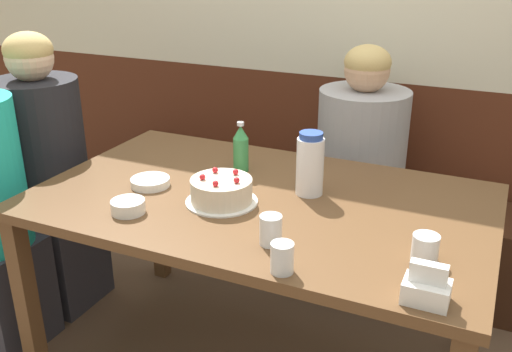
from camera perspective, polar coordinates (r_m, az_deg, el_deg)
The scene contains 14 objects.
back_wall at distance 2.77m, azimuth 9.80°, elevation 16.29°, with size 4.80×0.04×2.50m.
bench_seat at distance 2.86m, azimuth 7.27°, elevation -5.16°, with size 2.61×0.38×0.43m.
dining_table at distance 1.97m, azimuth 0.43°, elevation -4.15°, with size 1.53×0.93×0.73m.
birthday_cake at distance 1.88m, azimuth -3.48°, elevation -1.51°, with size 0.24×0.24×0.10m.
water_pitcher at distance 1.93m, azimuth 5.43°, elevation 1.17°, with size 0.09×0.09×0.22m.
soju_bottle at distance 2.12m, azimuth -1.53°, elevation 2.82°, with size 0.06×0.06×0.19m.
napkin_holder at distance 1.44m, azimuth 16.70°, elevation -10.68°, with size 0.11×0.08×0.11m.
bowl_soup_white at distance 1.86m, azimuth -12.67°, elevation -2.99°, with size 0.11×0.11×0.04m.
bowl_rice_small at distance 2.05m, azimuth -10.52°, elevation -0.60°, with size 0.14×0.14×0.03m.
glass_water_tall at distance 1.61m, azimuth 16.56°, elevation -6.94°, with size 0.07×0.07×0.08m.
glass_tumbler_short at distance 1.49m, azimuth 2.63°, elevation -8.17°, with size 0.06×0.06×0.08m.
glass_shot_small at distance 1.62m, azimuth 1.48°, elevation -5.41°, with size 0.06×0.06×0.09m.
person_teal_shirt at distance 2.58m, azimuth 10.30°, elevation 0.19°, with size 0.39×0.39×1.14m.
person_grey_tee at distance 2.59m, azimuth -20.12°, elevation -0.37°, with size 0.35×0.35×1.21m.
Camera 1 is at (0.72, -1.61, 1.53)m, focal length 40.00 mm.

